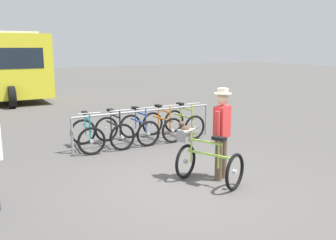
# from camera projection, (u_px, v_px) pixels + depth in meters

# --- Properties ---
(ground_plane) EXTENTS (80.00, 80.00, 0.00)m
(ground_plane) POSITION_uv_depth(u_px,v_px,m) (192.00, 185.00, 6.70)
(ground_plane) COLOR #514F4C
(bike_rack_rail) EXTENTS (3.91, 0.06, 0.88)m
(bike_rack_rail) POSITION_uv_depth(u_px,v_px,m) (146.00, 117.00, 9.52)
(bike_rack_rail) COLOR #99999E
(bike_rack_rail) RESTS_ON ground
(racked_bike_teal) EXTENTS (0.79, 1.17, 0.97)m
(racked_bike_teal) POSITION_uv_depth(u_px,v_px,m) (87.00, 135.00, 8.98)
(racked_bike_teal) COLOR black
(racked_bike_teal) RESTS_ON ground
(racked_bike_black) EXTENTS (0.66, 1.09, 0.97)m
(racked_bike_black) POSITION_uv_depth(u_px,v_px,m) (114.00, 131.00, 9.33)
(racked_bike_black) COLOR black
(racked_bike_black) RESTS_ON ground
(racked_bike_blue) EXTENTS (0.68, 1.12, 0.98)m
(racked_bike_blue) POSITION_uv_depth(u_px,v_px,m) (139.00, 128.00, 9.68)
(racked_bike_blue) COLOR black
(racked_bike_blue) RESTS_ON ground
(racked_bike_orange) EXTENTS (0.70, 1.13, 0.97)m
(racked_bike_orange) POSITION_uv_depth(u_px,v_px,m) (162.00, 125.00, 10.03)
(racked_bike_orange) COLOR black
(racked_bike_orange) RESTS_ON ground
(racked_bike_lime) EXTENTS (0.68, 1.09, 0.97)m
(racked_bike_lime) POSITION_uv_depth(u_px,v_px,m) (184.00, 123.00, 10.38)
(racked_bike_lime) COLOR black
(racked_bike_lime) RESTS_ON ground
(featured_bicycle) EXTENTS (1.03, 1.26, 1.09)m
(featured_bicycle) POSITION_uv_depth(u_px,v_px,m) (203.00, 157.00, 6.76)
(featured_bicycle) COLOR black
(featured_bicycle) RESTS_ON ground
(person_with_featured_bike) EXTENTS (0.49, 0.32, 1.72)m
(person_with_featured_bike) POSITION_uv_depth(u_px,v_px,m) (222.00, 130.00, 6.85)
(person_with_featured_bike) COLOR brown
(person_with_featured_bike) RESTS_ON ground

